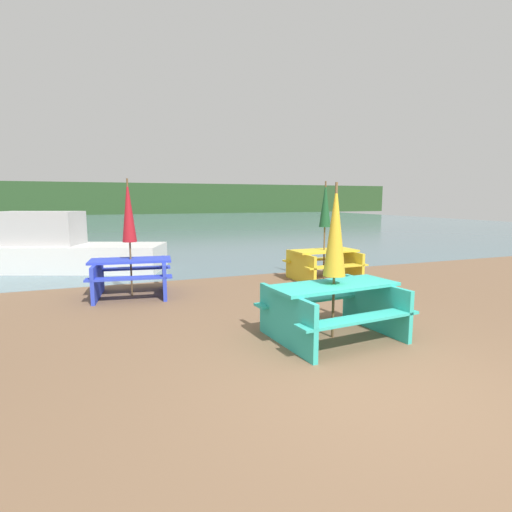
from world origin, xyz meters
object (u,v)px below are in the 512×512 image
at_px(picnic_table_yellow, 324,262).
at_px(picnic_table_blue, 131,274).
at_px(umbrella_gold, 335,230).
at_px(umbrella_crimson, 128,211).
at_px(boat, 64,249).
at_px(picnic_table_teal, 333,305).
at_px(umbrella_darkgreen, 325,205).

distance_m(picnic_table_yellow, picnic_table_blue, 4.41).
bearing_deg(picnic_table_yellow, umbrella_gold, -118.81).
relative_size(picnic_table_yellow, umbrella_gold, 0.73).
distance_m(umbrella_crimson, boat, 4.09).
bearing_deg(picnic_table_teal, umbrella_darkgreen, 61.19).
xyz_separation_m(umbrella_crimson, boat, (-1.50, 3.63, -1.11)).
xyz_separation_m(picnic_table_yellow, umbrella_gold, (-1.95, -3.55, 1.07)).
height_order(picnic_table_blue, umbrella_darkgreen, umbrella_darkgreen).
relative_size(picnic_table_blue, boat, 0.35).
bearing_deg(picnic_table_yellow, umbrella_darkgreen, -116.57).
relative_size(picnic_table_yellow, umbrella_darkgreen, 0.67).
bearing_deg(umbrella_crimson, boat, 112.49).
xyz_separation_m(umbrella_darkgreen, boat, (-5.91, 3.67, -1.21)).
bearing_deg(picnic_table_blue, umbrella_gold, -55.62).
xyz_separation_m(picnic_table_teal, umbrella_crimson, (-2.45, 3.59, 1.23)).
height_order(picnic_table_blue, umbrella_gold, umbrella_gold).
relative_size(picnic_table_yellow, umbrella_crimson, 0.67).
xyz_separation_m(umbrella_gold, boat, (-3.96, 7.22, -0.93)).
relative_size(picnic_table_teal, picnic_table_yellow, 1.23).
xyz_separation_m(picnic_table_teal, picnic_table_blue, (-2.45, 3.59, -0.02)).
bearing_deg(umbrella_gold, umbrella_darkgreen, 61.19).
distance_m(picnic_table_blue, umbrella_darkgreen, 4.61).
xyz_separation_m(picnic_table_yellow, picnic_table_blue, (-4.41, 0.03, 0.01)).
relative_size(picnic_table_blue, umbrella_gold, 0.80).
bearing_deg(umbrella_darkgreen, umbrella_gold, -118.81).
height_order(picnic_table_yellow, umbrella_crimson, umbrella_crimson).
distance_m(umbrella_gold, umbrella_darkgreen, 4.06).
relative_size(picnic_table_yellow, boat, 0.31).
distance_m(picnic_table_teal, umbrella_gold, 1.04).
distance_m(picnic_table_yellow, umbrella_gold, 4.19).
distance_m(picnic_table_teal, umbrella_crimson, 4.52).
height_order(picnic_table_teal, umbrella_gold, umbrella_gold).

